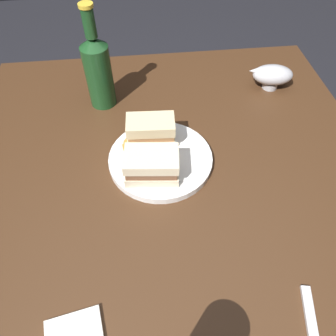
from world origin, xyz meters
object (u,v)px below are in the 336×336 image
object	(u,v)px
plate	(161,159)
gravy_boat	(272,75)
sandwich_half_left	(151,131)
sandwich_half_right	(152,165)
cider_bottle	(98,69)

from	to	relation	value
plate	gravy_boat	distance (m)	0.43
plate	gravy_boat	size ratio (longest dim) A/B	1.84
sandwich_half_left	gravy_boat	size ratio (longest dim) A/B	0.88
sandwich_half_left	gravy_boat	distance (m)	0.41
sandwich_half_left	sandwich_half_right	xyz separation A→B (m)	(0.10, -0.01, -0.00)
plate	gravy_boat	world-z (taller)	gravy_boat
sandwich_half_left	gravy_boat	xyz separation A→B (m)	(-0.20, 0.36, -0.01)
sandwich_half_left	gravy_boat	bearing A→B (deg)	118.92
sandwich_half_right	gravy_boat	world-z (taller)	sandwich_half_right
sandwich_half_right	cider_bottle	xyz separation A→B (m)	(-0.29, -0.11, 0.06)
plate	sandwich_half_right	distance (m)	0.07
sandwich_half_right	cider_bottle	size ratio (longest dim) A/B	0.46
plate	cider_bottle	bearing A→B (deg)	-150.17
plate	cider_bottle	distance (m)	0.29
plate	cider_bottle	xyz separation A→B (m)	(-0.24, -0.13, 0.10)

